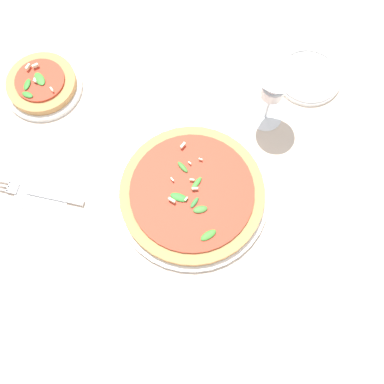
# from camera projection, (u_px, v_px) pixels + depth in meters

# --- Properties ---
(ground_plane) EXTENTS (6.00, 6.00, 0.00)m
(ground_plane) POSITION_uv_depth(u_px,v_px,m) (202.00, 201.00, 0.93)
(ground_plane) COLOR beige
(pizza_arugula_main) EXTENTS (0.32, 0.32, 0.05)m
(pizza_arugula_main) POSITION_uv_depth(u_px,v_px,m) (192.00, 194.00, 0.91)
(pizza_arugula_main) COLOR white
(pizza_arugula_main) RESTS_ON ground_plane
(pizza_personal_side) EXTENTS (0.17, 0.17, 0.05)m
(pizza_personal_side) POSITION_uv_depth(u_px,v_px,m) (42.00, 85.00, 1.00)
(pizza_personal_side) COLOR white
(pizza_personal_side) RESTS_ON ground_plane
(wine_glass) EXTENTS (0.09, 0.09, 0.16)m
(wine_glass) POSITION_uv_depth(u_px,v_px,m) (274.00, 87.00, 0.88)
(wine_glass) COLOR white
(wine_glass) RESTS_ON ground_plane
(napkin) EXTENTS (0.12, 0.08, 0.01)m
(napkin) POSITION_uv_depth(u_px,v_px,m) (42.00, 195.00, 0.93)
(napkin) COLOR white
(napkin) RESTS_ON ground_plane
(fork) EXTENTS (0.20, 0.03, 0.00)m
(fork) POSITION_uv_depth(u_px,v_px,m) (38.00, 193.00, 0.92)
(fork) COLOR silver
(fork) RESTS_ON ground_plane
(side_plate_white) EXTENTS (0.15, 0.15, 0.02)m
(side_plate_white) POSITION_uv_depth(u_px,v_px,m) (308.00, 76.00, 1.02)
(side_plate_white) COLOR white
(side_plate_white) RESTS_ON ground_plane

